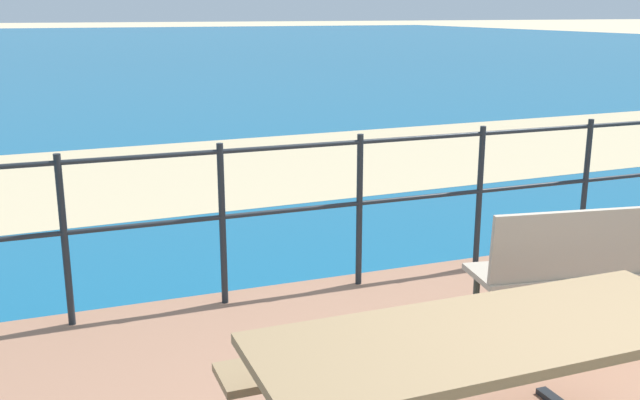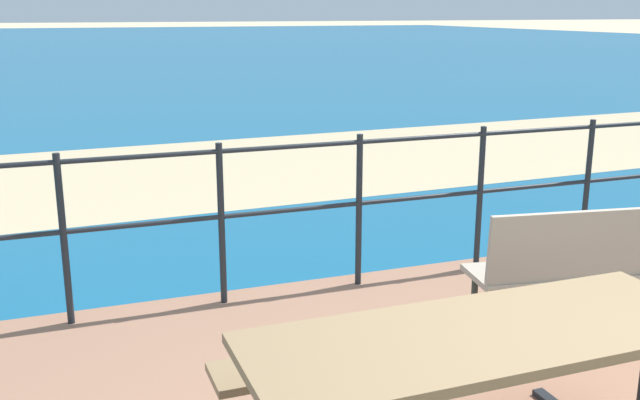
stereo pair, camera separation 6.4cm
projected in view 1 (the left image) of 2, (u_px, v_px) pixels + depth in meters
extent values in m
cube|color=#145B84|center=(76.00, 47.00, 39.24)|extent=(90.00, 90.00, 0.01)
cube|color=tan|center=(217.00, 169.00, 9.30)|extent=(54.11, 5.94, 0.01)
cube|color=#8C704C|center=(495.00, 334.00, 2.69)|extent=(1.83, 0.66, 0.04)
cube|color=#8C704C|center=(420.00, 344.00, 3.26)|extent=(1.83, 0.27, 0.04)
cube|color=tan|center=(607.00, 267.00, 4.37)|extent=(1.73, 0.66, 0.04)
cube|color=tan|center=(629.00, 241.00, 4.15)|extent=(1.68, 0.32, 0.40)
cylinder|color=#2D3833|center=(476.00, 301.00, 4.41)|extent=(0.04, 0.04, 0.42)
cylinder|color=#2D3833|center=(498.00, 321.00, 4.13)|extent=(0.04, 0.04, 0.42)
cylinder|color=#1E2328|center=(65.00, 242.00, 4.45)|extent=(0.04, 0.04, 1.09)
cylinder|color=#1E2328|center=(223.00, 225.00, 4.79)|extent=(0.04, 0.04, 1.09)
cylinder|color=#1E2328|center=(359.00, 211.00, 5.13)|extent=(0.04, 0.04, 1.09)
cylinder|color=#1E2328|center=(479.00, 198.00, 5.47)|extent=(0.04, 0.04, 1.09)
cylinder|color=#1E2328|center=(585.00, 187.00, 5.81)|extent=(0.04, 0.04, 1.09)
cylinder|color=#1E2328|center=(360.00, 142.00, 5.01)|extent=(5.90, 0.03, 0.03)
cylinder|color=#1E2328|center=(359.00, 203.00, 5.12)|extent=(5.90, 0.03, 0.03)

